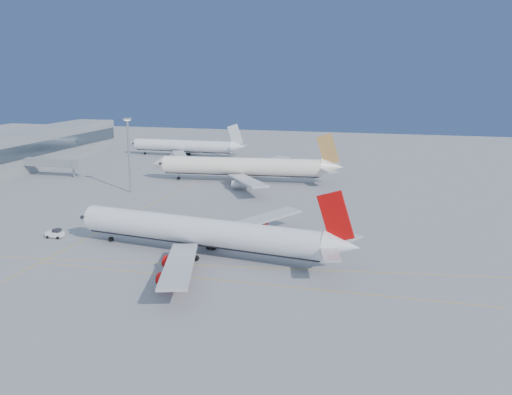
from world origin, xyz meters
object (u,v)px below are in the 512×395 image
object	(u,v)px
airliner_virgin	(204,232)
light_mast	(129,149)
pushback_tug	(55,234)
airliner_etihad	(245,167)
airliner_third	(185,146)

from	to	relation	value
airliner_virgin	light_mast	distance (m)	71.26
airliner_virgin	pushback_tug	distance (m)	39.04
airliner_etihad	light_mast	xyz separation A→B (m)	(-31.42, -26.21, 8.69)
airliner_virgin	airliner_third	distance (m)	144.01
airliner_virgin	pushback_tug	size ratio (longest dim) A/B	17.06
pushback_tug	light_mast	world-z (taller)	light_mast
airliner_third	pushback_tug	xyz separation A→B (m)	(18.28, -129.18, -3.66)
airliner_virgin	airliner_etihad	distance (m)	81.76
airliner_virgin	airliner_etihad	xyz separation A→B (m)	(-13.71, 80.60, 0.40)
pushback_tug	light_mast	distance (m)	53.36
airliner_third	light_mast	distance (m)	79.33
airliner_virgin	light_mast	bearing A→B (deg)	138.23
airliner_third	light_mast	xyz separation A→B (m)	(11.85, -77.87, 9.48)
airliner_third	light_mast	world-z (taller)	light_mast
airliner_etihad	pushback_tug	distance (m)	81.58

